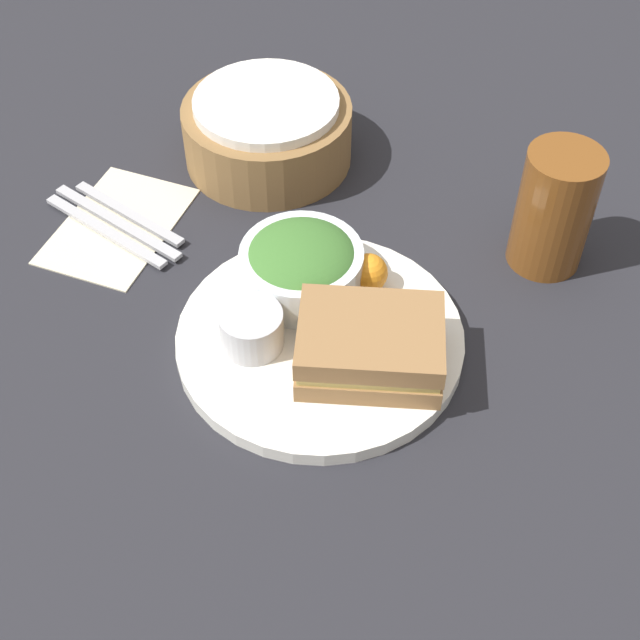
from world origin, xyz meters
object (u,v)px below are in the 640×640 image
object	(u,v)px
sandwich	(370,346)
knife	(117,222)
spoon	(129,213)
fork	(105,231)
bread_basket	(267,130)
plate	(320,339)
drink_glass	(554,210)
salad_bowl	(302,264)
dressing_cup	(251,329)

from	to	relation	value
sandwich	knife	bearing A→B (deg)	163.31
sandwich	spoon	size ratio (longest dim) A/B	0.98
fork	bread_basket	bearing A→B (deg)	-104.61
plate	drink_glass	xyz separation A→B (m)	(0.18, 0.20, 0.06)
bread_basket	knife	bearing A→B (deg)	-122.30
salad_bowl	knife	distance (m)	0.24
sandwich	dressing_cup	world-z (taller)	sandwich
salad_bowl	drink_glass	bearing A→B (deg)	33.21
salad_bowl	drink_glass	size ratio (longest dim) A/B	0.91
dressing_cup	knife	bearing A→B (deg)	152.08
bread_basket	fork	world-z (taller)	bread_basket
sandwich	dressing_cup	size ratio (longest dim) A/B	2.55
fork	knife	world-z (taller)	same
plate	salad_bowl	size ratio (longest dim) A/B	2.26
bread_basket	knife	distance (m)	0.21
bread_basket	plate	bearing A→B (deg)	-57.20
fork	spoon	distance (m)	0.04
plate	bread_basket	xyz separation A→B (m)	(-0.16, 0.25, 0.03)
salad_bowl	dressing_cup	distance (m)	0.09
sandwich	bread_basket	size ratio (longest dim) A/B	0.79
bread_basket	knife	size ratio (longest dim) A/B	1.06
dressing_cup	knife	xyz separation A→B (m)	(-0.22, 0.11, -0.03)
dressing_cup	drink_glass	size ratio (longest dim) A/B	0.45
spoon	fork	bearing A→B (deg)	90.00
salad_bowl	dressing_cup	world-z (taller)	salad_bowl
plate	sandwich	xyz separation A→B (m)	(0.06, -0.02, 0.03)
sandwich	drink_glass	distance (m)	0.25
spoon	plate	bearing A→B (deg)	176.38
sandwich	salad_bowl	world-z (taller)	salad_bowl
bread_basket	spoon	bearing A→B (deg)	-123.80
dressing_cup	knife	size ratio (longest dim) A/B	0.33
sandwich	fork	distance (m)	0.35
plate	bread_basket	world-z (taller)	bread_basket
dressing_cup	sandwich	bearing A→B (deg)	7.97
salad_bowl	spoon	world-z (taller)	salad_bowl
plate	fork	bearing A→B (deg)	167.21
knife	salad_bowl	bearing A→B (deg)	-169.62
salad_bowl	bread_basket	xyz separation A→B (m)	(-0.12, 0.20, -0.00)
spoon	dressing_cup	bearing A→B (deg)	164.43
fork	spoon	bearing A→B (deg)	-90.00
sandwich	fork	xyz separation A→B (m)	(-0.33, 0.08, -0.04)
spoon	bread_basket	bearing A→B (deg)	-107.39
plate	knife	bearing A→B (deg)	163.59
dressing_cup	bread_basket	distance (m)	0.31
plate	spoon	world-z (taller)	plate
plate	fork	world-z (taller)	plate
bread_basket	drink_glass	bearing A→B (deg)	-8.73
plate	salad_bowl	xyz separation A→B (m)	(-0.04, 0.06, 0.04)
bread_basket	fork	distance (m)	0.22
dressing_cup	spoon	world-z (taller)	dressing_cup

